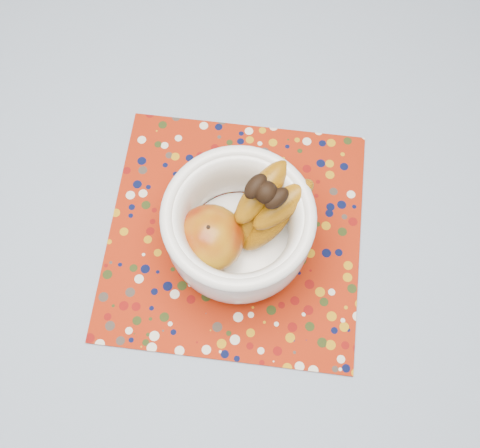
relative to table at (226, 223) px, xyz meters
The scene contains 4 objects.
table is the anchor object (origin of this frame).
tablecloth 0.08m from the table, ahead, with size 1.32×1.32×0.01m, color slate.
placemat 0.10m from the table, 49.24° to the right, with size 0.36×0.36×0.00m, color maroon.
fruit_bowl 0.18m from the table, 42.43° to the right, with size 0.21×0.20×0.16m.
Camera 1 is at (0.16, -0.29, 1.52)m, focal length 42.00 mm.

